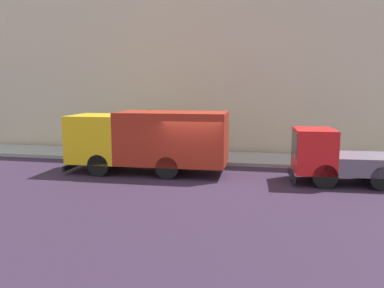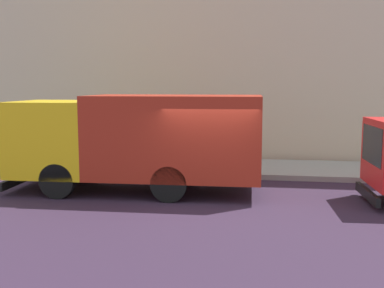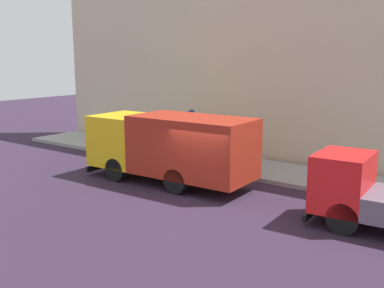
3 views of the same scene
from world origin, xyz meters
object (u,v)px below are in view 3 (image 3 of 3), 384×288
Objects in this scene: small_flatbed_truck at (380,196)px; traffic_cone_orange at (142,148)px; large_utility_truck at (170,145)px; street_sign_post at (192,132)px; pedestrian_walking at (183,137)px.

small_flatbed_truck is 7.81× the size of traffic_cone_orange.
large_utility_truck is 11.33× the size of traffic_cone_orange.
large_utility_truck reaches higher than street_sign_post.
street_sign_post reaches higher than small_flatbed_truck.
large_utility_truck is at bearing -124.20° from traffic_cone_orange.
large_utility_truck is at bearing -140.67° from pedestrian_walking.
large_utility_truck is at bearing 85.00° from small_flatbed_truck.
street_sign_post is (-1.42, -1.61, 0.64)m from pedestrian_walking.
pedestrian_walking is at bearing 65.00° from small_flatbed_truck.
traffic_cone_orange is (2.82, 4.14, -1.09)m from large_utility_truck.
large_utility_truck is at bearing -162.34° from street_sign_post.
small_flatbed_truck is at bearing -103.93° from pedestrian_walking.
street_sign_post is (2.96, 9.15, 0.65)m from small_flatbed_truck.
large_utility_truck is 4.34× the size of pedestrian_walking.
street_sign_post is (-0.16, -3.30, 1.20)m from traffic_cone_orange.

